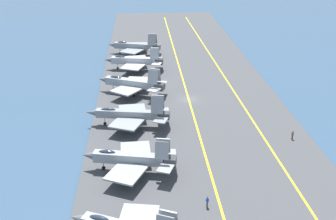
% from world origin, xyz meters
% --- Properties ---
extents(ground_plane, '(2000.00, 2000.00, 0.00)m').
position_xyz_m(ground_plane, '(0.00, 0.00, 0.00)').
color(ground_plane, '#334C66').
extents(carrier_deck, '(205.70, 41.38, 0.40)m').
position_xyz_m(carrier_deck, '(0.00, 0.00, 0.20)').
color(carrier_deck, '#424244').
rests_on(carrier_deck, ground).
extents(deck_stripe_foul_line, '(185.08, 4.76, 0.01)m').
position_xyz_m(deck_stripe_foul_line, '(0.00, -11.38, 0.40)').
color(deck_stripe_foul_line, yellow).
rests_on(deck_stripe_foul_line, carrier_deck).
extents(deck_stripe_centerline, '(185.13, 0.36, 0.01)m').
position_xyz_m(deck_stripe_centerline, '(0.00, 0.00, 0.40)').
color(deck_stripe_centerline, yellow).
rests_on(deck_stripe_centerline, carrier_deck).
extents(parked_jet_second, '(13.50, 15.28, 6.08)m').
position_xyz_m(parked_jet_second, '(-29.82, 12.59, 2.83)').
color(parked_jet_second, gray).
rests_on(parked_jet_second, carrier_deck).
extents(parked_jet_third, '(12.67, 16.60, 6.58)m').
position_xyz_m(parked_jet_third, '(-13.05, 13.00, 2.98)').
color(parked_jet_third, gray).
rests_on(parked_jet_third, carrier_deck).
extents(parked_jet_fourth, '(12.86, 16.47, 6.71)m').
position_xyz_m(parked_jet_fourth, '(3.95, 12.78, 3.16)').
color(parked_jet_fourth, '#93999E').
rests_on(parked_jet_fourth, carrier_deck).
extents(parked_jet_fifth, '(13.63, 16.21, 6.18)m').
position_xyz_m(parked_jet_fifth, '(22.09, 12.27, 2.97)').
color(parked_jet_fifth, '#A8AAAF').
rests_on(parked_jet_fifth, carrier_deck).
extents(parked_jet_sixth, '(13.37, 16.40, 6.53)m').
position_xyz_m(parked_jet_sixth, '(37.01, 12.24, 2.98)').
color(parked_jet_sixth, gray).
rests_on(parked_jet_sixth, carrier_deck).
extents(crew_blue_vest, '(0.29, 0.40, 1.79)m').
position_xyz_m(crew_blue_vest, '(-39.84, 1.89, 1.38)').
color(crew_blue_vest, '#4C473D').
rests_on(crew_blue_vest, carrier_deck).
extents(crew_brown_vest, '(0.43, 0.46, 1.74)m').
position_xyz_m(crew_brown_vest, '(-20.65, -16.88, 1.36)').
color(crew_brown_vest, '#232328').
rests_on(crew_brown_vest, carrier_deck).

